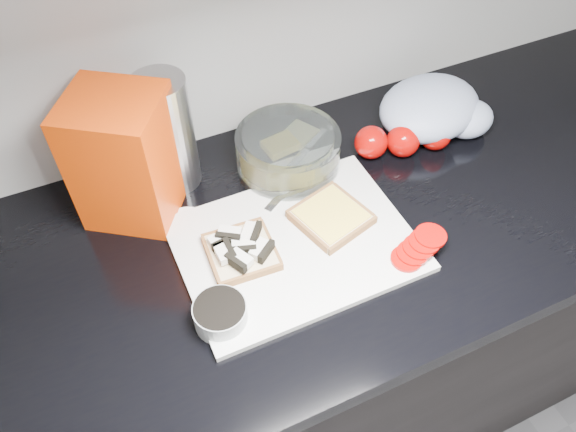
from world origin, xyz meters
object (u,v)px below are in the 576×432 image
(cutting_board, at_px, (295,244))
(steel_canister, at_px, (168,134))
(glass_bowl, at_px, (288,153))
(bread_bag, at_px, (125,159))

(cutting_board, height_order, steel_canister, steel_canister)
(glass_bowl, bearing_deg, cutting_board, -111.00)
(bread_bag, xyz_separation_m, steel_canister, (0.09, 0.04, -0.01))
(glass_bowl, xyz_separation_m, bread_bag, (-0.29, 0.02, 0.08))
(cutting_board, bearing_deg, steel_canister, 119.13)
(glass_bowl, height_order, steel_canister, steel_canister)
(bread_bag, bearing_deg, steel_canister, 59.31)
(cutting_board, distance_m, bread_bag, 0.33)
(glass_bowl, relative_size, bread_bag, 0.83)
(cutting_board, relative_size, glass_bowl, 1.99)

